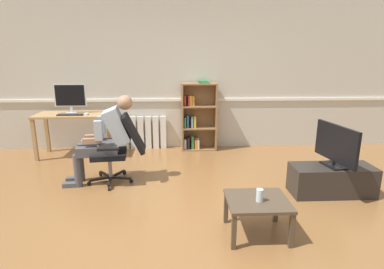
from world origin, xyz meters
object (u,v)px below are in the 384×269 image
computer_desk (72,120)px  computer_mouse (86,114)px  bookshelf (197,118)px  person_seated (106,137)px  tv_stand (332,180)px  tv_screen (336,145)px  imac_monitor (70,96)px  office_chair (120,146)px  radiator (145,132)px  drinking_glass (260,195)px  keyboard (70,115)px  coffee_table (257,205)px

computer_desk → computer_mouse: bearing=-22.8°
bookshelf → person_seated: size_ratio=1.06×
computer_desk → tv_stand: (3.80, -1.74, -0.45)m
tv_stand → tv_screen: 0.47m
imac_monitor → tv_stand: 4.31m
bookshelf → tv_screen: 2.59m
person_seated → office_chair: bearing=90.0°
bookshelf → tv_stand: 2.63m
office_chair → tv_screen: (2.77, -0.54, 0.13)m
tv_screen → tv_stand: bearing=90.0°
imac_monitor → tv_stand: size_ratio=0.52×
computer_desk → radiator: size_ratio=1.46×
imac_monitor → radiator: size_ratio=0.66×
drinking_glass → keyboard: bearing=135.8°
office_chair → person_seated: 0.23m
coffee_table → drinking_glass: (0.01, -0.04, 0.12)m
drinking_glass → computer_desk: bearing=134.5°
keyboard → coffee_table: 3.61m
computer_mouse → radiator: size_ratio=0.12×
person_seated → tv_stand: bearing=73.8°
keyboard → tv_stand: 4.14m
coffee_table → tv_screen: bearing=36.4°
radiator → bookshelf: bearing=-5.6°
tv_stand → tv_screen: size_ratio=1.35×
bookshelf → coffee_table: size_ratio=2.16×
imac_monitor → bookshelf: 2.26m
drinking_glass → bookshelf: bearing=98.2°
coffee_table → imac_monitor: bearing=134.2°
tv_screen → person_seated: bearing=70.0°
computer_desk → imac_monitor: (-0.02, 0.08, 0.41)m
bookshelf → office_chair: 1.89m
keyboard → imac_monitor: bearing=102.0°
imac_monitor → computer_mouse: size_ratio=5.41×
person_seated → coffee_table: (1.76, -1.40, -0.33)m
radiator → tv_stand: size_ratio=0.79×
keyboard → computer_mouse: (0.26, 0.02, 0.01)m
bookshelf → person_seated: bearing=-131.7°
computer_desk → coffee_table: 3.71m
keyboard → tv_stand: size_ratio=0.41×
imac_monitor → office_chair: bearing=-50.5°
coffee_table → drinking_glass: 0.12m
imac_monitor → coffee_table: imac_monitor is taller
tv_screen → coffee_table: size_ratio=1.27×
computer_mouse → coffee_table: (2.32, -2.50, -0.45)m
person_seated → tv_stand: 3.04m
office_chair → tv_screen: office_chair is taller
computer_desk → keyboard: bearing=-78.3°
imac_monitor → coffee_table: bearing=-45.8°
radiator → person_seated: (-0.36, -1.61, 0.34)m
imac_monitor → coffee_table: (2.63, -2.70, -0.72)m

